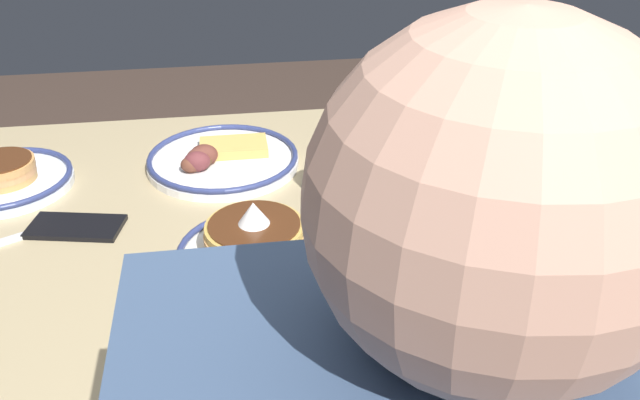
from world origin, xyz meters
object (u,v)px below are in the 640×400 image
(plate_near_main, at_px, (507,209))
(plate_far_side, at_px, (255,246))
(paper_napkin, at_px, (436,295))
(plate_far_companion, at_px, (4,178))
(coffee_mug, at_px, (452,139))
(cell_phone, at_px, (76,227))
(plate_center_pancakes, at_px, (221,159))
(drinking_glass, at_px, (350,177))

(plate_near_main, distance_m, plate_far_side, 0.41)
(plate_far_side, bearing_deg, paper_napkin, 153.08)
(paper_napkin, bearing_deg, plate_far_companion, -32.05)
(coffee_mug, distance_m, paper_napkin, 0.42)
(plate_far_side, bearing_deg, cell_phone, -25.22)
(plate_center_pancakes, height_order, cell_phone, plate_center_pancakes)
(plate_near_main, xyz_separation_m, coffee_mug, (0.03, -0.21, 0.03))
(drinking_glass, relative_size, cell_phone, 0.96)
(plate_center_pancakes, bearing_deg, coffee_mug, 174.60)
(coffee_mug, bearing_deg, paper_napkin, 69.64)
(plate_near_main, xyz_separation_m, plate_far_side, (0.41, 0.07, 0.01))
(plate_near_main, bearing_deg, plate_far_companion, -15.08)
(drinking_glass, bearing_deg, cell_phone, -1.01)
(drinking_glass, bearing_deg, plate_near_main, 167.42)
(coffee_mug, height_order, paper_napkin, coffee_mug)
(cell_phone, relative_size, paper_napkin, 0.96)
(plate_near_main, xyz_separation_m, paper_napkin, (0.17, 0.19, -0.01))
(plate_center_pancakes, relative_size, drinking_glass, 2.00)
(drinking_glass, relative_size, paper_napkin, 0.92)
(plate_far_side, xyz_separation_m, coffee_mug, (-0.38, -0.27, 0.02))
(plate_near_main, bearing_deg, drinking_glass, -12.58)
(plate_near_main, height_order, drinking_glass, drinking_glass)
(plate_center_pancakes, distance_m, plate_far_companion, 0.37)
(plate_center_pancakes, relative_size, plate_far_side, 1.20)
(plate_center_pancakes, bearing_deg, plate_near_main, 151.21)
(plate_near_main, distance_m, plate_far_companion, 0.85)
(plate_far_companion, relative_size, drinking_glass, 1.66)
(plate_near_main, height_order, plate_far_side, plate_far_side)
(coffee_mug, height_order, drinking_glass, drinking_glass)
(plate_near_main, xyz_separation_m, cell_phone, (0.68, -0.06, -0.01))
(plate_far_side, xyz_separation_m, paper_napkin, (-0.23, 0.12, -0.02))
(plate_far_companion, relative_size, coffee_mug, 2.14)
(cell_phone, xyz_separation_m, paper_napkin, (-0.51, 0.25, -0.00))
(cell_phone, bearing_deg, drinking_glass, -168.88)
(plate_center_pancakes, distance_m, coffee_mug, 0.43)
(plate_far_companion, distance_m, paper_napkin, 0.77)
(plate_center_pancakes, relative_size, plate_far_companion, 1.21)
(plate_near_main, relative_size, plate_far_companion, 1.05)
(drinking_glass, height_order, cell_phone, drinking_glass)
(cell_phone, distance_m, paper_napkin, 0.57)
(plate_far_side, relative_size, drinking_glass, 1.66)
(plate_center_pancakes, bearing_deg, paper_napkin, 122.61)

